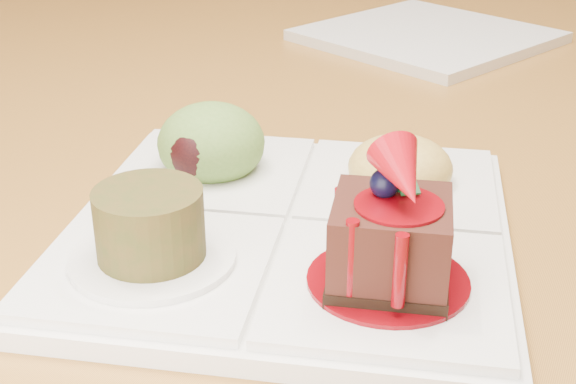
% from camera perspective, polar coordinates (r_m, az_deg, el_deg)
% --- Properties ---
extents(dining_table, '(1.00, 1.80, 0.75)m').
position_cam_1_polar(dining_table, '(1.03, 1.92, 8.10)').
color(dining_table, '#9F6D29').
rests_on(dining_table, ground).
extents(sampler_plate, '(0.33, 0.33, 0.10)m').
position_cam_1_polar(sampler_plate, '(0.50, -0.18, -1.23)').
color(sampler_plate, silver).
rests_on(sampler_plate, dining_table).
extents(second_plate, '(0.31, 0.31, 0.01)m').
position_cam_1_polar(second_plate, '(0.96, 9.87, 10.86)').
color(second_plate, silver).
rests_on(second_plate, dining_table).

